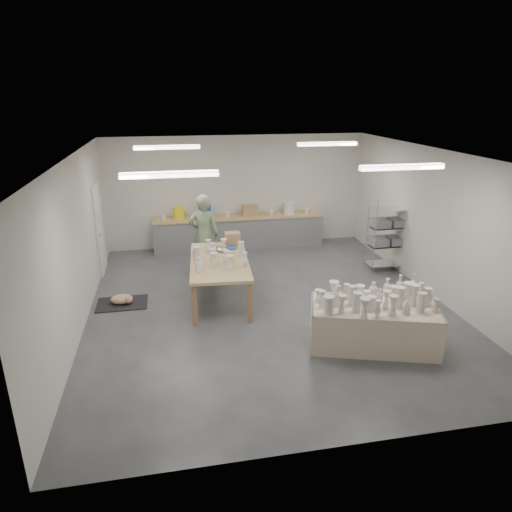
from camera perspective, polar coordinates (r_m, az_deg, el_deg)
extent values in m
plane|color=#424449|center=(9.27, 1.52, -6.10)|extent=(8.00, 8.00, 0.00)
cube|color=white|center=(8.41, 1.70, 12.56)|extent=(7.00, 8.00, 0.02)
cube|color=silver|center=(12.54, -2.41, 8.04)|extent=(7.00, 0.02, 3.00)
cube|color=silver|center=(5.19, 11.39, -9.99)|extent=(7.00, 0.02, 3.00)
cube|color=silver|center=(8.69, -21.56, 1.32)|extent=(0.02, 8.00, 3.00)
cube|color=silver|center=(10.06, 21.51, 3.72)|extent=(0.02, 8.00, 3.00)
cube|color=white|center=(11.27, -18.99, 3.26)|extent=(0.05, 0.90, 2.10)
cube|color=white|center=(6.73, -10.74, 9.99)|extent=(1.40, 0.12, 0.08)
cube|color=white|center=(7.65, 17.80, 10.55)|extent=(1.40, 0.12, 0.08)
cube|color=white|center=(10.20, -11.06, 13.20)|extent=(1.40, 0.12, 0.08)
cube|color=white|center=(10.83, 8.90, 13.68)|extent=(1.40, 0.12, 0.08)
cube|color=tan|center=(12.37, -2.14, 4.88)|extent=(4.60, 0.60, 0.06)
cube|color=slate|center=(12.50, -2.11, 2.89)|extent=(4.60, 0.55, 0.84)
cylinder|color=yellow|center=(12.19, -9.63, 5.36)|extent=(0.30, 0.30, 0.34)
cylinder|color=#1F48A9|center=(12.22, -6.34, 5.56)|extent=(0.30, 0.30, 0.34)
cylinder|color=white|center=(12.61, 4.18, 6.07)|extent=(0.30, 0.30, 0.34)
cube|color=#AC7E53|center=(12.38, -0.77, 5.72)|extent=(0.40, 0.30, 0.28)
cylinder|color=white|center=(12.21, -11.49, 4.78)|extent=(0.10, 0.10, 0.14)
cylinder|color=white|center=(12.31, -3.53, 5.26)|extent=(0.10, 0.10, 0.14)
cylinder|color=white|center=(12.51, 1.95, 5.53)|extent=(0.10, 0.10, 0.14)
cylinder|color=white|center=(12.77, 6.35, 5.71)|extent=(0.10, 0.10, 0.14)
cylinder|color=silver|center=(10.86, 14.66, 2.28)|extent=(0.02, 0.02, 1.80)
cylinder|color=silver|center=(11.25, 18.53, 2.48)|extent=(0.02, 0.02, 1.80)
cylinder|color=silver|center=(11.24, 13.72, 2.95)|extent=(0.02, 0.02, 1.80)
cylinder|color=silver|center=(11.61, 17.50, 3.12)|extent=(0.02, 0.02, 1.80)
cube|color=silver|center=(11.47, 15.78, -0.87)|extent=(0.88, 0.48, 0.02)
cube|color=silver|center=(11.32, 15.98, 1.27)|extent=(0.88, 0.48, 0.02)
cube|color=silver|center=(11.19, 16.20, 3.45)|extent=(0.88, 0.48, 0.02)
cube|color=silver|center=(11.08, 16.42, 5.68)|extent=(0.88, 0.48, 0.02)
cube|color=slate|center=(11.19, 15.03, 1.79)|extent=(0.38, 0.42, 0.18)
cube|color=slate|center=(11.39, 17.03, 1.90)|extent=(0.38, 0.42, 0.18)
cube|color=slate|center=(11.06, 15.24, 4.00)|extent=(0.38, 0.42, 0.18)
cube|color=slate|center=(11.26, 17.26, 4.08)|extent=(0.38, 0.42, 0.18)
cube|color=olive|center=(7.99, 14.39, -8.76)|extent=(2.00, 1.34, 0.63)
cube|color=beige|center=(7.81, 14.63, -6.19)|extent=(2.27, 1.56, 0.03)
cube|color=beige|center=(7.60, 15.93, -10.05)|extent=(1.99, 0.65, 0.73)
cube|color=beige|center=(8.34, 13.06, -6.97)|extent=(1.99, 0.65, 0.73)
cube|color=tan|center=(9.23, -4.60, -0.67)|extent=(1.32, 2.38, 0.06)
cube|color=olive|center=(8.36, -7.11, -6.21)|extent=(0.08, 0.08, 0.80)
cube|color=olive|center=(8.48, -0.25, -5.68)|extent=(0.08, 0.08, 0.80)
cube|color=olive|center=(10.35, -8.01, -1.04)|extent=(0.08, 0.08, 0.80)
cube|color=olive|center=(10.44, -2.47, -0.67)|extent=(0.08, 0.08, 0.80)
ellipsoid|color=silver|center=(9.70, -4.39, 0.88)|extent=(0.26, 0.26, 0.12)
cylinder|color=#1F48A9|center=(9.87, -3.16, 1.03)|extent=(0.26, 0.26, 0.03)
cylinder|color=white|center=(9.90, -5.41, 1.31)|extent=(0.11, 0.11, 0.12)
cube|color=#AC7E53|center=(10.08, -2.96, 2.18)|extent=(0.32, 0.26, 0.28)
cube|color=black|center=(9.69, -16.38, -5.71)|extent=(1.00, 0.70, 0.02)
ellipsoid|color=white|center=(9.64, -16.44, -5.17)|extent=(0.50, 0.40, 0.18)
sphere|color=white|center=(9.53, -15.61, -5.27)|extent=(0.16, 0.16, 0.16)
imported|color=gray|center=(10.57, -6.52, 2.64)|extent=(0.77, 0.58, 1.91)
cylinder|color=#AD1829|center=(11.04, -6.51, -0.26)|extent=(0.40, 0.40, 0.04)
cylinder|color=silver|center=(11.13, -5.83, -0.88)|extent=(0.02, 0.02, 0.28)
cylinder|color=silver|center=(11.17, -7.01, -0.85)|extent=(0.02, 0.02, 0.28)
cylinder|color=silver|center=(10.96, -6.60, -1.23)|extent=(0.02, 0.02, 0.28)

